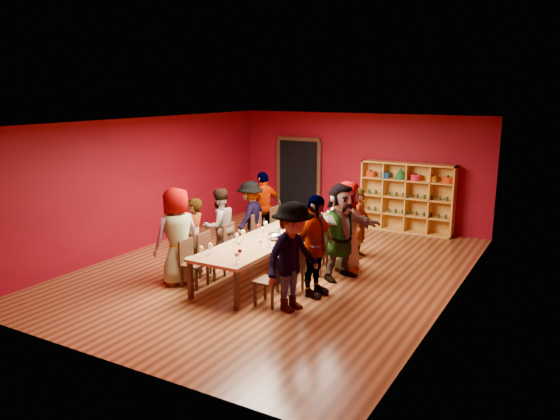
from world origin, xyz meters
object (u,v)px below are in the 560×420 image
(person_right_0, at_px, (293,257))
(person_right_2, at_px, (341,231))
(person_left_3, at_px, (251,216))
(person_right_3, at_px, (347,226))
(person_right_4, at_px, (360,223))
(shelving_unit, at_px, (407,194))
(spittoon_bowl, at_px, (275,236))
(wine_bottle, at_px, (318,213))
(person_left_2, at_px, (219,226))
(chair_person_left_0, at_px, (191,260))
(chair_person_left_3, at_px, (260,231))
(chair_person_right_3, at_px, (331,244))
(chair_person_left_4, at_px, (279,223))
(chair_person_right_0, at_px, (273,278))
(chair_person_right_1, at_px, (294,265))
(person_right_1, at_px, (314,246))
(tasting_table, at_px, (276,236))
(chair_person_left_2, at_px, (233,242))
(person_left_1, at_px, (194,237))
(person_left_0, at_px, (177,236))
(person_left_4, at_px, (264,207))
(chair_person_right_4, at_px, (349,234))
(chair_person_right_2, at_px, (320,250))
(chair_person_left_1, at_px, (209,253))

(person_right_0, xyz_separation_m, person_right_2, (0.06, 1.85, 0.02))
(person_left_3, xyz_separation_m, person_right_3, (2.41, -0.15, 0.11))
(person_right_3, height_order, person_right_4, person_right_3)
(shelving_unit, height_order, spittoon_bowl, shelving_unit)
(person_left_3, bearing_deg, wine_bottle, 116.15)
(person_left_2, bearing_deg, chair_person_left_0, 36.81)
(chair_person_left_3, relative_size, chair_person_right_3, 1.00)
(chair_person_left_4, xyz_separation_m, chair_person_right_0, (1.82, -3.39, 0.00))
(chair_person_left_3, relative_size, person_right_4, 0.58)
(chair_person_right_1, distance_m, person_right_3, 1.73)
(chair_person_left_3, relative_size, person_right_1, 0.48)
(person_right_3, bearing_deg, person_right_0, 167.46)
(person_left_2, bearing_deg, person_right_3, 133.35)
(shelving_unit, xyz_separation_m, chair_person_right_1, (-0.49, -5.25, -0.49))
(tasting_table, bearing_deg, wine_bottle, 85.27)
(chair_person_left_2, relative_size, chair_person_right_3, 1.00)
(shelving_unit, relative_size, person_left_1, 1.55)
(spittoon_bowl, bearing_deg, chair_person_left_0, -131.48)
(person_left_3, relative_size, person_right_4, 1.05)
(chair_person_left_2, bearing_deg, person_right_3, 23.51)
(person_left_0, bearing_deg, chair_person_left_4, -163.83)
(person_right_1, bearing_deg, chair_person_right_0, 159.93)
(chair_person_left_4, bearing_deg, person_right_4, -1.42)
(person_left_4, xyz_separation_m, person_right_1, (2.64, -2.62, 0.07))
(chair_person_right_4, relative_size, spittoon_bowl, 2.99)
(chair_person_right_1, xyz_separation_m, chair_person_right_2, (0.00, 1.08, 0.00))
(person_left_0, distance_m, chair_person_right_0, 2.17)
(chair_person_right_4, xyz_separation_m, wine_bottle, (-0.77, 0.02, 0.39))
(person_left_3, height_order, chair_person_right_3, person_left_3)
(person_left_3, bearing_deg, chair_person_right_4, 105.20)
(shelving_unit, relative_size, person_right_2, 1.27)
(person_left_0, bearing_deg, wine_bottle, 179.02)
(person_right_0, distance_m, chair_person_right_2, 1.94)
(person_left_2, bearing_deg, chair_person_left_4, -167.50)
(chair_person_left_1, relative_size, person_left_1, 0.57)
(person_right_3, bearing_deg, chair_person_right_2, 135.92)
(chair_person_left_2, relative_size, person_left_4, 0.52)
(chair_person_left_3, xyz_separation_m, person_left_4, (-0.41, 0.83, 0.36))
(person_left_2, relative_size, person_right_4, 1.05)
(person_right_0, height_order, person_right_2, person_right_2)
(person_left_0, relative_size, spittoon_bowl, 6.21)
(chair_person_left_3, height_order, person_left_3, person_left_3)
(chair_person_right_3, distance_m, person_right_3, 0.53)
(chair_person_left_0, xyz_separation_m, person_left_4, (-0.41, 3.31, 0.36))
(shelving_unit, xyz_separation_m, chair_person_left_0, (-2.31, -5.94, -0.49))
(person_left_2, height_order, chair_person_right_3, person_left_2)
(shelving_unit, height_order, chair_person_right_1, shelving_unit)
(wine_bottle, bearing_deg, person_left_0, -112.43)
(person_left_4, height_order, wine_bottle, person_left_4)
(tasting_table, height_order, chair_person_left_0, chair_person_left_0)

